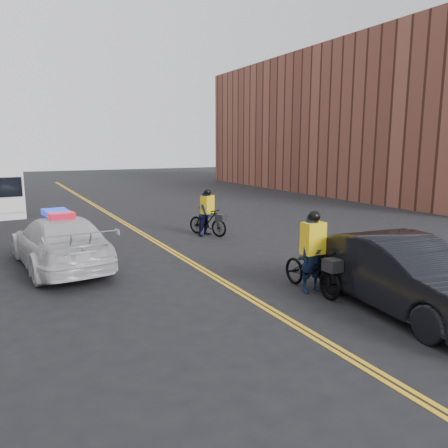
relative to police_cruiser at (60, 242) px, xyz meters
name	(u,v)px	position (x,y,z in m)	size (l,w,h in m)	color
ground	(226,283)	(3.80, -3.78, -0.81)	(120.00, 120.00, 0.00)	black
center_line_left	(139,233)	(3.72, 4.22, -0.81)	(0.10, 60.00, 0.01)	gold
center_line_right	(142,232)	(3.88, 4.22, -0.81)	(0.10, 60.00, 0.01)	gold
building_across	(358,124)	(25.80, 14.22, 4.69)	(12.00, 30.00, 11.00)	brown
police_cruiser	(60,242)	(0.00, 0.00, 0.00)	(2.79, 5.76, 1.78)	silver
dark_sedan	(405,275)	(6.46, -7.45, 0.04)	(1.81, 5.20, 1.71)	black
cyclist_near	(312,264)	(5.47, -5.40, -0.07)	(0.78, 2.18, 2.13)	black
cyclist_far	(208,217)	(6.15, 2.35, -0.03)	(1.36, 2.00, 1.98)	black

